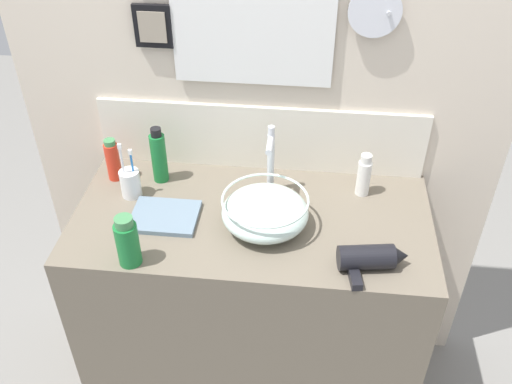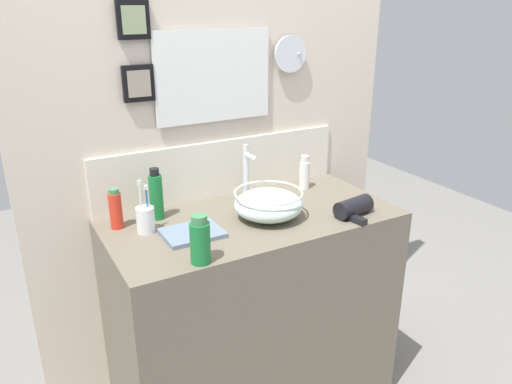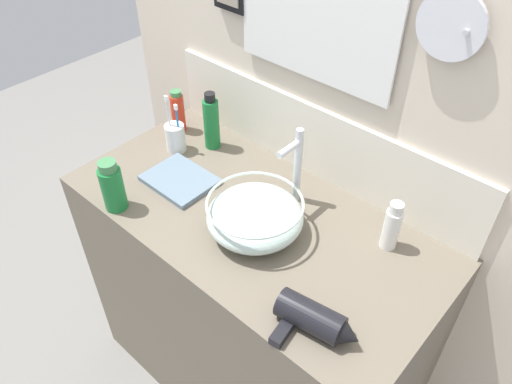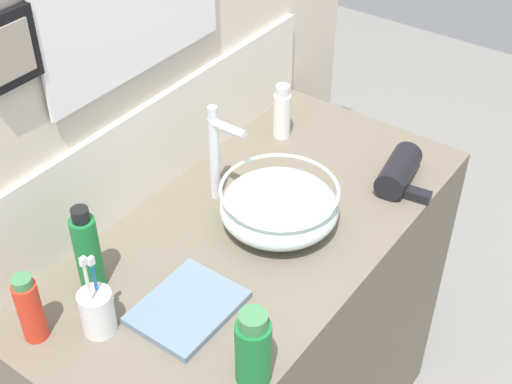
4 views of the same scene
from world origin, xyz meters
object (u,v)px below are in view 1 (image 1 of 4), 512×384
object	(u,v)px
faucet	(271,157)
spray_bottle	(159,156)
hand_towel	(165,216)
glass_bowl_sink	(265,212)
soap_dispenser	(113,160)
shampoo_bottle	(127,242)
lotion_bottle	(364,176)
hair_drier	(371,258)
toothbrush_cup	(130,183)

from	to	relation	value
faucet	spray_bottle	xyz separation A→B (m)	(-0.38, 0.03, -0.05)
faucet	hand_towel	bearing A→B (deg)	-151.65
glass_bowl_sink	spray_bottle	world-z (taller)	spray_bottle
soap_dispenser	faucet	bearing A→B (deg)	-2.32
hand_towel	shampoo_bottle	bearing A→B (deg)	-104.64
lotion_bottle	spray_bottle	size ratio (longest dim) A/B	0.75
hair_drier	soap_dispenser	world-z (taller)	soap_dispenser
faucet	shampoo_bottle	xyz separation A→B (m)	(-0.37, -0.37, -0.06)
toothbrush_cup	spray_bottle	xyz separation A→B (m)	(0.08, 0.10, 0.04)
hair_drier	lotion_bottle	xyz separation A→B (m)	(-0.01, 0.35, 0.04)
glass_bowl_sink	soap_dispenser	world-z (taller)	soap_dispenser
hair_drier	spray_bottle	distance (m)	0.78
faucet	hair_drier	xyz separation A→B (m)	(0.32, -0.32, -0.11)
glass_bowl_sink	hand_towel	xyz separation A→B (m)	(-0.32, 0.00, -0.05)
lotion_bottle	soap_dispenser	world-z (taller)	soap_dispenser
faucet	lotion_bottle	distance (m)	0.32
hand_towel	toothbrush_cup	bearing A→B (deg)	142.07
toothbrush_cup	lotion_bottle	bearing A→B (deg)	7.00
soap_dispenser	spray_bottle	size ratio (longest dim) A/B	0.76
shampoo_bottle	hand_towel	bearing A→B (deg)	75.36
faucet	lotion_bottle	world-z (taller)	faucet
shampoo_bottle	toothbrush_cup	bearing A→B (deg)	105.29
soap_dispenser	hand_towel	xyz separation A→B (m)	(0.22, -0.19, -0.07)
glass_bowl_sink	hair_drier	bearing A→B (deg)	-24.75
toothbrush_cup	soap_dispenser	distance (m)	0.12
hair_drier	glass_bowl_sink	bearing A→B (deg)	155.25
toothbrush_cup	spray_bottle	distance (m)	0.13
lotion_bottle	soap_dispenser	size ratio (longest dim) A/B	0.99
faucet	shampoo_bottle	world-z (taller)	faucet
lotion_bottle	soap_dispenser	xyz separation A→B (m)	(-0.85, -0.01, 0.00)
lotion_bottle	shampoo_bottle	bearing A→B (deg)	-149.39
glass_bowl_sink	hand_towel	bearing A→B (deg)	179.81
toothbrush_cup	hand_towel	bearing A→B (deg)	-37.93
lotion_bottle	shampoo_bottle	xyz separation A→B (m)	(-0.68, -0.40, 0.01)
soap_dispenser	spray_bottle	world-z (taller)	spray_bottle
glass_bowl_sink	toothbrush_cup	xyz separation A→B (m)	(-0.46, 0.11, -0.01)
glass_bowl_sink	shampoo_bottle	world-z (taller)	shampoo_bottle
toothbrush_cup	faucet	bearing A→B (deg)	8.21
glass_bowl_sink	toothbrush_cup	world-z (taller)	toothbrush_cup
faucet	glass_bowl_sink	bearing A→B (deg)	-90.00
hair_drier	hand_towel	size ratio (longest dim) A/B	1.00
glass_bowl_sink	soap_dispenser	xyz separation A→B (m)	(-0.54, 0.20, 0.02)
hand_towel	hair_drier	bearing A→B (deg)	-13.02
lotion_bottle	hand_towel	size ratio (longest dim) A/B	0.73
glass_bowl_sink	spray_bottle	size ratio (longest dim) A/B	1.31
spray_bottle	hair_drier	bearing A→B (deg)	-26.74
lotion_bottle	spray_bottle	xyz separation A→B (m)	(-0.69, 0.00, 0.02)
faucet	soap_dispenser	world-z (taller)	faucet
shampoo_bottle	hand_towel	distance (m)	0.22
toothbrush_cup	shampoo_bottle	world-z (taller)	toothbrush_cup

